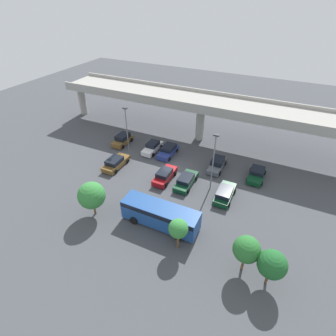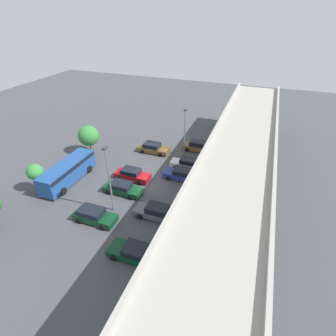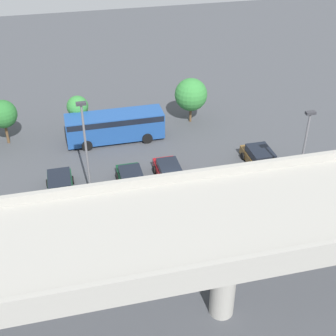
{
  "view_description": "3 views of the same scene",
  "coord_description": "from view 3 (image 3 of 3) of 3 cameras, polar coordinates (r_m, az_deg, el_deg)",
  "views": [
    {
      "loc": [
        12.82,
        -28.54,
        22.51
      ],
      "look_at": [
        -0.3,
        -1.05,
        1.18
      ],
      "focal_mm": 28.0,
      "sensor_mm": 36.0,
      "label": 1
    },
    {
      "loc": [
        25.59,
        12.44,
        20.14
      ],
      "look_at": [
        -1.2,
        2.52,
        2.24
      ],
      "focal_mm": 28.0,
      "sensor_mm": 36.0,
      "label": 2
    },
    {
      "loc": [
        7.25,
        27.93,
        21.88
      ],
      "look_at": [
        0.25,
        -0.79,
        2.32
      ],
      "focal_mm": 50.0,
      "sensor_mm": 36.0,
      "label": 3
    }
  ],
  "objects": [
    {
      "name": "ground_plane",
      "position": [
        36.21,
        0.68,
        -3.69
      ],
      "size": [
        110.77,
        110.77,
        0.0
      ],
      "primitive_type": "plane",
      "color": "#424449"
    },
    {
      "name": "highway_overpass",
      "position": [
        23.97,
        7.41,
        -7.12
      ],
      "size": [
        53.1,
        7.17,
        7.7
      ],
      "color": "#9E9B93",
      "rests_on": "ground_plane"
    },
    {
      "name": "parked_car_0",
      "position": [
        37.0,
        19.37,
        -3.45
      ],
      "size": [
        2.08,
        4.32,
        1.68
      ],
      "rotation": [
        0.0,
        0.0,
        -1.57
      ],
      "color": "brown",
      "rests_on": "ground_plane"
    },
    {
      "name": "parked_car_1",
      "position": [
        40.25,
        11.24,
        1.05
      ],
      "size": [
        2.24,
        4.86,
        1.54
      ],
      "rotation": [
        0.0,
        0.0,
        1.57
      ],
      "color": "brown",
      "rests_on": "ground_plane"
    },
    {
      "name": "parked_car_2",
      "position": [
        34.5,
        11.11,
        -5.09
      ],
      "size": [
        1.98,
        4.6,
        1.57
      ],
      "rotation": [
        0.0,
        0.0,
        -1.57
      ],
      "color": "silver",
      "rests_on": "ground_plane"
    },
    {
      "name": "parked_car_3",
      "position": [
        33.54,
        6.75,
        -5.92
      ],
      "size": [
        2.19,
        4.55,
        1.5
      ],
      "rotation": [
        0.0,
        0.0,
        -1.57
      ],
      "color": "navy",
      "rests_on": "ground_plane"
    },
    {
      "name": "parked_car_4",
      "position": [
        37.6,
        0.19,
        -0.74
      ],
      "size": [
        2.05,
        4.76,
        1.55
      ],
      "rotation": [
        0.0,
        0.0,
        1.57
      ],
      "color": "maroon",
      "rests_on": "ground_plane"
    },
    {
      "name": "parked_car_5",
      "position": [
        36.97,
        -4.43,
        -1.62
      ],
      "size": [
        2.13,
        4.89,
        1.43
      ],
      "rotation": [
        0.0,
        0.0,
        1.57
      ],
      "color": "#0C381E",
      "rests_on": "ground_plane"
    },
    {
      "name": "parked_car_6",
      "position": [
        32.28,
        -7.42,
        -7.78
      ],
      "size": [
        2.03,
        4.75,
        1.59
      ],
      "rotation": [
        0.0,
        0.0,
        -1.57
      ],
      "color": "#515660",
      "rests_on": "ground_plane"
    },
    {
      "name": "parked_car_7",
      "position": [
        37.05,
        -12.98,
        -2.32
      ],
      "size": [
        2.16,
        4.71,
        1.51
      ],
      "rotation": [
        0.0,
        0.0,
        1.57
      ],
      "color": "#0C381E",
      "rests_on": "ground_plane"
    },
    {
      "name": "parked_car_8",
      "position": [
        32.48,
        -17.59,
        -9.28
      ],
      "size": [
        2.23,
        4.51,
        1.4
      ],
      "rotation": [
        0.0,
        0.0,
        -1.57
      ],
      "color": "#0C381E",
      "rests_on": "ground_plane"
    },
    {
      "name": "shuttle_bus",
      "position": [
        43.22,
        -6.5,
        5.26
      ],
      "size": [
        8.87,
        2.8,
        2.65
      ],
      "rotation": [
        0.0,
        0.0,
        3.14
      ],
      "color": "#1E478C",
      "rests_on": "ground_plane"
    },
    {
      "name": "lamp_post_near_aisle",
      "position": [
        34.0,
        -10.0,
        2.73
      ],
      "size": [
        0.7,
        0.35,
        8.17
      ],
      "color": "slate",
      "rests_on": "ground_plane"
    },
    {
      "name": "lamp_post_mid_lot",
      "position": [
        35.06,
        16.21,
        2.15
      ],
      "size": [
        0.7,
        0.35,
        7.47
      ],
      "color": "slate",
      "rests_on": "ground_plane"
    },
    {
      "name": "tree_front_left",
      "position": [
        45.74,
        2.82,
        8.93
      ],
      "size": [
        3.16,
        3.16,
        4.49
      ],
      "color": "brown",
      "rests_on": "ground_plane"
    },
    {
      "name": "tree_front_centre",
      "position": [
        44.39,
        -10.97,
        7.35
      ],
      "size": [
        2.0,
        2.0,
        3.79
      ],
      "color": "brown",
      "rests_on": "ground_plane"
    },
    {
      "name": "tree_front_right",
      "position": [
        44.38,
        -19.5,
        6.2
      ],
      "size": [
        2.53,
        2.53,
        4.21
      ],
      "color": "brown",
      "rests_on": "ground_plane"
    }
  ]
}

